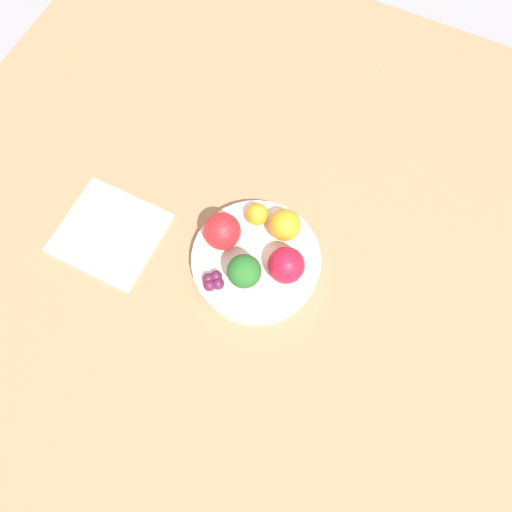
% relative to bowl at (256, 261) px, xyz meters
% --- Properties ---
extents(ground_plane, '(6.00, 6.00, 0.00)m').
position_rel_bowl_xyz_m(ground_plane, '(0.00, 0.00, -0.03)').
color(ground_plane, gray).
extents(table_surface, '(1.20, 1.20, 0.02)m').
position_rel_bowl_xyz_m(table_surface, '(0.00, 0.00, -0.02)').
color(table_surface, '#936D4C').
rests_on(table_surface, ground_plane).
extents(bowl, '(0.20, 0.20, 0.03)m').
position_rel_bowl_xyz_m(bowl, '(0.00, 0.00, 0.00)').
color(bowl, silver).
rests_on(bowl, table_surface).
extents(broccoli, '(0.05, 0.05, 0.07)m').
position_rel_bowl_xyz_m(broccoli, '(0.04, 0.00, 0.05)').
color(broccoli, '#8CB76B').
rests_on(broccoli, bowl).
extents(apple_red, '(0.06, 0.06, 0.06)m').
position_rel_bowl_xyz_m(apple_red, '(-0.01, -0.06, 0.04)').
color(apple_red, red).
rests_on(apple_red, bowl).
extents(apple_green, '(0.05, 0.05, 0.05)m').
position_rel_bowl_xyz_m(apple_green, '(-0.00, 0.05, 0.04)').
color(apple_green, '#B7142D').
rests_on(apple_green, bowl).
extents(orange_front, '(0.04, 0.04, 0.04)m').
position_rel_bowl_xyz_m(orange_front, '(-0.06, -0.03, 0.03)').
color(orange_front, orange).
rests_on(orange_front, bowl).
extents(orange_back, '(0.05, 0.05, 0.05)m').
position_rel_bowl_xyz_m(orange_back, '(-0.06, 0.02, 0.04)').
color(orange_back, orange).
rests_on(orange_back, bowl).
extents(grape_cluster, '(0.03, 0.03, 0.02)m').
position_rel_bowl_xyz_m(grape_cluster, '(0.06, -0.04, 0.02)').
color(grape_cluster, '#511938').
rests_on(grape_cluster, bowl).
extents(napkin, '(0.15, 0.16, 0.01)m').
position_rel_bowl_xyz_m(napkin, '(0.05, -0.23, -0.01)').
color(napkin, white).
rests_on(napkin, table_surface).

